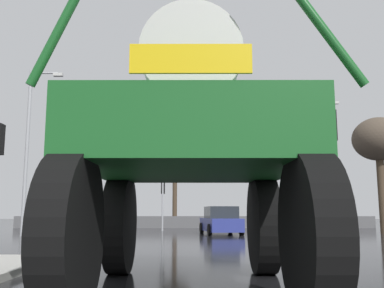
% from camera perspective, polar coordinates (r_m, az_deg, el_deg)
% --- Properties ---
extents(ground_plane, '(120.00, 120.00, 0.00)m').
position_cam_1_polar(ground_plane, '(19.04, -0.00, -12.55)').
color(ground_plane, black).
extents(oversize_sprayer, '(4.24, 5.59, 4.85)m').
position_cam_1_polar(oversize_sprayer, '(7.14, -0.09, -1.23)').
color(oversize_sprayer, black).
rests_on(oversize_sprayer, ground).
extents(sedan_ahead, '(2.33, 4.30, 1.52)m').
position_cam_1_polar(sedan_ahead, '(24.52, 3.77, -10.05)').
color(sedan_ahead, navy).
rests_on(sedan_ahead, ground).
extents(traffic_signal_near_right, '(0.24, 0.54, 4.04)m').
position_cam_1_polar(traffic_signal_near_right, '(12.23, 17.92, -0.32)').
color(traffic_signal_near_right, '#A8AAAF').
rests_on(traffic_signal_near_right, ground).
extents(traffic_signal_far_left, '(0.24, 0.55, 3.52)m').
position_cam_1_polar(traffic_signal_far_left, '(29.05, 9.52, -6.11)').
color(traffic_signal_far_left, '#A8AAAF').
rests_on(traffic_signal_far_left, ground).
extents(traffic_signal_far_right, '(0.24, 0.55, 3.34)m').
position_cam_1_polar(traffic_signal_far_right, '(28.78, -3.83, -6.45)').
color(traffic_signal_far_right, '#A8AAAF').
rests_on(traffic_signal_far_right, ground).
extents(streetlight_far_left, '(1.78, 0.24, 8.71)m').
position_cam_1_polar(streetlight_far_left, '(24.22, -20.50, 0.18)').
color(streetlight_far_left, '#A8AAAF').
rests_on(streetlight_far_left, ground).
extents(streetlight_far_right, '(2.09, 0.24, 8.73)m').
position_cam_1_polar(streetlight_far_right, '(29.82, 15.60, -1.58)').
color(streetlight_far_right, '#A8AAAF').
rests_on(streetlight_far_right, ground).
extents(bare_tree_right, '(2.91, 2.91, 6.57)m').
position_cam_1_polar(bare_tree_right, '(26.99, 23.22, 0.37)').
color(bare_tree_right, '#473828').
rests_on(bare_tree_right, ground).
extents(bare_tree_far_center, '(2.82, 2.82, 6.91)m').
position_cam_1_polar(bare_tree_far_center, '(37.10, -2.24, -2.10)').
color(bare_tree_far_center, '#473828').
rests_on(bare_tree_far_center, ground).
extents(roadside_barrier, '(27.61, 0.24, 0.90)m').
position_cam_1_polar(roadside_barrier, '(33.80, 0.24, -10.19)').
color(roadside_barrier, '#59595B').
rests_on(roadside_barrier, ground).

